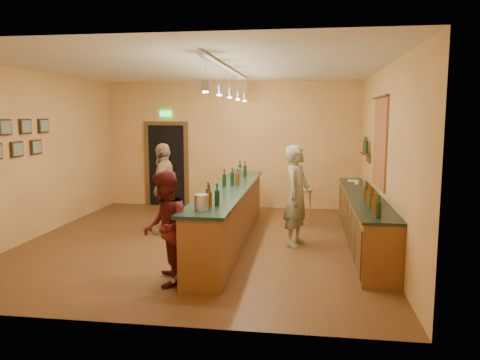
# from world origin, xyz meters

# --- Properties ---
(floor) EXTENTS (7.00, 7.00, 0.00)m
(floor) POSITION_xyz_m (0.00, 0.00, 0.00)
(floor) COLOR brown
(floor) RESTS_ON ground
(ceiling) EXTENTS (6.50, 7.00, 0.02)m
(ceiling) POSITION_xyz_m (0.00, 0.00, 3.20)
(ceiling) COLOR silver
(ceiling) RESTS_ON wall_back
(wall_back) EXTENTS (6.50, 0.02, 3.20)m
(wall_back) POSITION_xyz_m (0.00, 3.50, 1.60)
(wall_back) COLOR #BB8A46
(wall_back) RESTS_ON floor
(wall_front) EXTENTS (6.50, 0.02, 3.20)m
(wall_front) POSITION_xyz_m (0.00, -3.50, 1.60)
(wall_front) COLOR #BB8A46
(wall_front) RESTS_ON floor
(wall_left) EXTENTS (0.02, 7.00, 3.20)m
(wall_left) POSITION_xyz_m (-3.25, 0.00, 1.60)
(wall_left) COLOR #BB8A46
(wall_left) RESTS_ON floor
(wall_right) EXTENTS (0.02, 7.00, 3.20)m
(wall_right) POSITION_xyz_m (3.25, 0.00, 1.60)
(wall_right) COLOR #BB8A46
(wall_right) RESTS_ON floor
(doorway) EXTENTS (1.15, 0.09, 2.48)m
(doorway) POSITION_xyz_m (-1.70, 3.47, 1.13)
(doorway) COLOR black
(doorway) RESTS_ON wall_back
(tapestry) EXTENTS (0.03, 1.40, 1.60)m
(tapestry) POSITION_xyz_m (3.23, 0.40, 1.85)
(tapestry) COLOR maroon
(tapestry) RESTS_ON wall_right
(bottle_shelf) EXTENTS (0.17, 0.55, 0.54)m
(bottle_shelf) POSITION_xyz_m (3.17, 1.90, 1.67)
(bottle_shelf) COLOR #4D3417
(bottle_shelf) RESTS_ON wall_right
(picture_grid) EXTENTS (0.06, 2.20, 0.70)m
(picture_grid) POSITION_xyz_m (-3.21, -0.75, 1.95)
(picture_grid) COLOR #382111
(picture_grid) RESTS_ON wall_left
(back_counter) EXTENTS (0.60, 4.55, 1.27)m
(back_counter) POSITION_xyz_m (2.97, 0.18, 0.49)
(back_counter) COLOR brown
(back_counter) RESTS_ON floor
(tasting_bar) EXTENTS (0.73, 5.10, 1.38)m
(tasting_bar) POSITION_xyz_m (0.54, -0.00, 0.61)
(tasting_bar) COLOR brown
(tasting_bar) RESTS_ON floor
(pendant_track) EXTENTS (0.11, 4.60, 0.50)m
(pendant_track) POSITION_xyz_m (0.55, -0.00, 2.98)
(pendant_track) COLOR silver
(pendant_track) RESTS_ON ceiling
(bartender) EXTENTS (0.63, 0.77, 1.83)m
(bartender) POSITION_xyz_m (1.77, 0.07, 0.91)
(bartender) COLOR gray
(bartender) RESTS_ON floor
(customer_a) EXTENTS (0.78, 0.91, 1.60)m
(customer_a) POSITION_xyz_m (-0.00, -2.20, 0.80)
(customer_a) COLOR #59191E
(customer_a) RESTS_ON floor
(customer_b) EXTENTS (0.45, 1.06, 1.81)m
(customer_b) POSITION_xyz_m (-0.88, 0.59, 0.91)
(customer_b) COLOR #997A51
(customer_b) RESTS_ON floor
(bar_stool) EXTENTS (0.39, 0.39, 0.79)m
(bar_stool) POSITION_xyz_m (1.87, 1.61, 0.65)
(bar_stool) COLOR olive
(bar_stool) RESTS_ON floor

